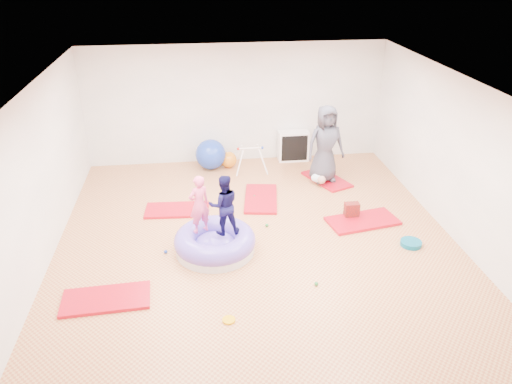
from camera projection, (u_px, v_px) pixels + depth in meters
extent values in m
cube|color=tan|center=(258.00, 245.00, 8.75)|extent=(7.00, 8.00, 0.01)
cube|color=white|center=(259.00, 88.00, 7.52)|extent=(7.00, 8.00, 0.01)
cube|color=white|center=(236.00, 104.00, 11.69)|extent=(7.00, 0.01, 2.80)
cube|color=white|center=(316.00, 348.00, 4.57)|extent=(7.00, 0.01, 2.80)
cube|color=white|center=(35.00, 184.00, 7.73)|extent=(0.01, 8.00, 2.80)
cube|color=white|center=(461.00, 162.00, 8.53)|extent=(0.01, 8.00, 2.80)
cube|color=red|center=(106.00, 299.00, 7.37)|extent=(1.31, 0.71, 0.05)
cube|color=red|center=(177.00, 210.00, 9.88)|extent=(1.28, 0.70, 0.05)
cube|color=red|center=(261.00, 199.00, 10.32)|extent=(0.84, 1.39, 0.05)
cube|color=red|center=(363.00, 221.00, 9.48)|extent=(1.42, 0.90, 0.06)
cube|color=red|center=(327.00, 179.00, 11.18)|extent=(1.00, 1.31, 0.05)
cylinder|color=silver|center=(215.00, 247.00, 8.56)|extent=(1.35, 1.35, 0.15)
torus|color=#614BC4|center=(215.00, 240.00, 8.49)|extent=(1.39, 1.39, 0.37)
ellipsoid|color=#614BC4|center=(215.00, 245.00, 8.53)|extent=(0.74, 0.74, 0.33)
imported|color=#F55188|center=(199.00, 202.00, 8.25)|extent=(0.45, 0.39, 1.03)
imported|color=#0E0B39|center=(224.00, 202.00, 8.21)|extent=(0.55, 0.45, 1.06)
imported|color=#3C3C4A|center=(325.00, 144.00, 10.74)|extent=(0.90, 0.65, 1.70)
ellipsoid|color=white|center=(320.00, 178.00, 10.95)|extent=(0.38, 0.25, 0.22)
sphere|color=tan|center=(322.00, 180.00, 10.78)|extent=(0.18, 0.18, 0.18)
sphere|color=#1D3CB3|center=(251.00, 255.00, 8.43)|extent=(0.06, 0.06, 0.06)
sphere|color=#258036|center=(267.00, 225.00, 9.32)|extent=(0.06, 0.06, 0.06)
sphere|color=#258036|center=(316.00, 284.00, 7.70)|extent=(0.06, 0.06, 0.06)
sphere|color=#258036|center=(254.00, 197.00, 10.40)|extent=(0.06, 0.06, 0.06)
sphere|color=#1D3CB3|center=(224.00, 229.00, 9.20)|extent=(0.06, 0.06, 0.06)
sphere|color=#258036|center=(240.00, 227.00, 9.26)|extent=(0.06, 0.06, 0.06)
sphere|color=#1D3CB3|center=(166.00, 252.00, 8.51)|extent=(0.06, 0.06, 0.06)
sphere|color=#1D3CB3|center=(211.00, 154.00, 11.65)|extent=(0.71, 0.71, 0.71)
sphere|color=orange|center=(229.00, 160.00, 11.79)|extent=(0.38, 0.38, 0.38)
cylinder|color=white|center=(240.00, 163.00, 11.31)|extent=(0.22, 0.22, 0.58)
cylinder|color=white|center=(238.00, 155.00, 11.74)|extent=(0.22, 0.22, 0.58)
cylinder|color=white|center=(263.00, 162.00, 11.37)|extent=(0.22, 0.22, 0.58)
cylinder|color=white|center=(260.00, 154.00, 11.80)|extent=(0.22, 0.22, 0.58)
cylinder|color=white|center=(250.00, 148.00, 11.44)|extent=(0.56, 0.03, 0.03)
sphere|color=red|center=(238.00, 149.00, 11.41)|extent=(0.07, 0.07, 0.07)
sphere|color=#1D3CB3|center=(262.00, 148.00, 11.48)|extent=(0.07, 0.07, 0.07)
cube|color=white|center=(293.00, 146.00, 12.13)|extent=(0.73, 0.35, 0.73)
cube|color=black|center=(294.00, 148.00, 11.98)|extent=(0.63, 0.02, 0.63)
cube|color=white|center=(294.00, 147.00, 12.08)|extent=(0.02, 0.25, 0.64)
cube|color=white|center=(294.00, 147.00, 12.08)|extent=(0.64, 0.25, 0.02)
cylinder|color=#065777|center=(411.00, 243.00, 8.74)|extent=(0.37, 0.37, 0.08)
cube|color=#A20F09|center=(352.00, 211.00, 9.57)|extent=(0.28, 0.17, 0.32)
cylinder|color=#DBA100|center=(229.00, 320.00, 6.98)|extent=(0.19, 0.19, 0.03)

